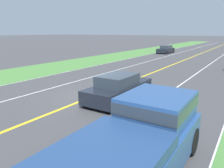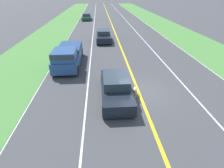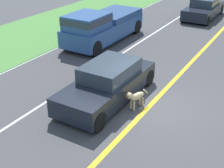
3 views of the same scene
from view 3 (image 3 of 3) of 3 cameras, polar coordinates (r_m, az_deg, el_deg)
The scene contains 8 objects.
ground_plane at distance 11.73m, azimuth 7.11°, elevation -3.81°, with size 400.00×400.00×0.00m, color #424244.
centre_divider_line at distance 11.73m, azimuth 7.11°, elevation -3.79°, with size 0.18×160.00×0.01m, color yellow.
lane_edge_line_right at distance 15.52m, azimuth -17.14°, elevation 3.07°, with size 0.14×160.00×0.01m, color white.
lane_dash_same_dir at distance 13.30m, azimuth -6.73°, elevation 0.12°, with size 0.10×160.00×0.01m, color white.
ego_car at distance 11.73m, azimuth -0.74°, elevation 0.16°, with size 1.86×4.70×1.44m.
dog at distance 11.22m, azimuth 4.28°, elevation -2.35°, with size 0.46×1.15×0.77m.
pickup_truck at distance 17.85m, azimuth -1.93°, elevation 10.62°, with size 2.11×5.76×1.92m.
car_trailing_near at distance 24.18m, azimuth 16.43°, elevation 13.10°, with size 1.88×4.71×1.42m.
Camera 3 is at (-3.88, 9.36, 5.91)m, focal length 50.00 mm.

